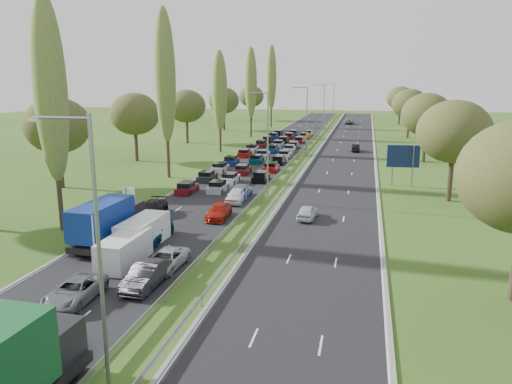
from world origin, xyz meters
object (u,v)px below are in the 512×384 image
Objects in this scene: direction_sign at (403,158)px; info_sign at (129,194)px; white_van_front at (145,231)px; white_van_rear at (126,249)px; near_car_2 at (116,227)px; blue_lorry at (108,221)px; near_car_3 at (152,208)px.

info_sign is at bearing -149.33° from direction_sign.
white_van_rear is (0.45, -4.16, -0.07)m from white_van_front.
white_van_front reaches higher than near_car_2.
direction_sign is at bearing 56.76° from white_van_rear.
white_van_front is 13.22m from info_sign.
near_car_3 is at bearing 92.16° from blue_lorry.
blue_lorry is at bearing -173.02° from white_van_front.
near_car_2 is at bearing 123.58° from white_van_rear.
direction_sign is at bearing 47.08° from near_car_2.
info_sign is (-7.40, 15.40, 0.27)m from white_van_rear.
near_car_2 is 2.26m from blue_lorry.
near_car_2 is at bearing -133.48° from direction_sign.
blue_lorry is 1.52× the size of white_van_front.
near_car_2 is at bearing 102.28° from blue_lorry.
white_van_front is 4.18m from white_van_rear.
blue_lorry is 1.67× the size of direction_sign.
near_car_2 is at bearing -69.68° from info_sign.
near_car_3 is at bearing 105.98° from white_van_rear.
white_van_rear is at bearing -123.38° from direction_sign.
white_van_rear is at bearing -64.35° from info_sign.
direction_sign is (21.85, 28.32, 2.40)m from white_van_front.
near_car_2 is at bearing -95.94° from near_car_3.
white_van_rear reaches higher than near_car_3.
near_car_3 is 13.04m from white_van_rear.
blue_lorry is (0.36, -1.93, 1.13)m from near_car_2.
near_car_3 is at bearing 87.99° from near_car_2.
direction_sign reaches higher than white_van_rear.
info_sign is at bearing 115.79° from white_van_rear.
near_car_3 is at bearing 112.80° from white_van_front.
white_van_front reaches higher than white_van_rear.
direction_sign is at bearing 54.80° from white_van_front.
near_car_3 is at bearing -36.68° from info_sign.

